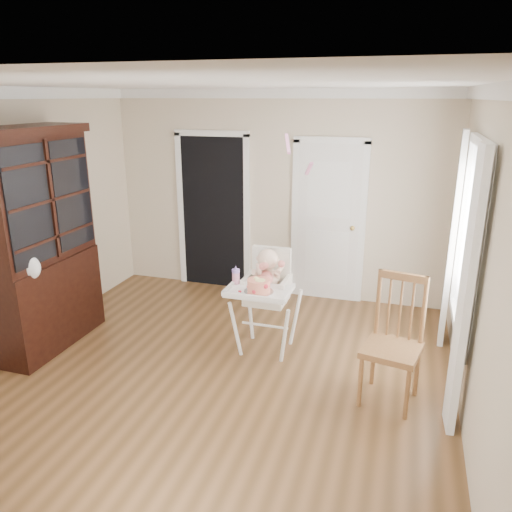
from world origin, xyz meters
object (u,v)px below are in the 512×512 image
(high_chair, at_px, (266,289))
(sippy_cup, at_px, (236,276))
(cake, at_px, (259,286))
(china_cabinet, at_px, (37,241))
(dining_chair, at_px, (393,345))

(high_chair, xyz_separation_m, sippy_cup, (-0.28, -0.15, 0.17))
(cake, height_order, china_cabinet, china_cabinet)
(high_chair, bearing_deg, sippy_cup, -151.34)
(cake, relative_size, dining_chair, 0.25)
(china_cabinet, xyz_separation_m, dining_chair, (3.64, 0.01, -0.63))
(sippy_cup, relative_size, dining_chair, 0.17)
(high_chair, height_order, sippy_cup, high_chair)
(sippy_cup, height_order, china_cabinet, china_cabinet)
(high_chair, relative_size, dining_chair, 0.98)
(sippy_cup, bearing_deg, cake, -27.93)
(cake, bearing_deg, dining_chair, -10.64)
(cake, bearing_deg, china_cabinet, -173.91)
(high_chair, bearing_deg, cake, -87.68)
(high_chair, distance_m, sippy_cup, 0.36)
(high_chair, relative_size, sippy_cup, 5.74)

